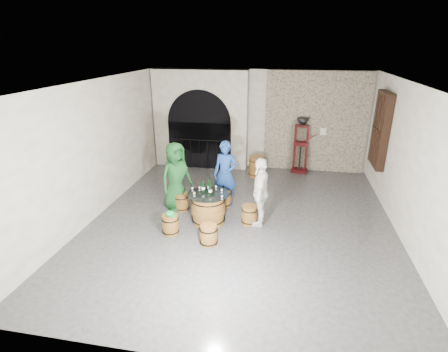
% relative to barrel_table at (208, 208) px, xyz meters
% --- Properties ---
extents(ground, '(8.00, 8.00, 0.00)m').
position_rel_barrel_table_xyz_m(ground, '(0.75, 0.21, -0.37)').
color(ground, '#313133').
rests_on(ground, ground).
extents(wall_back, '(8.00, 0.00, 8.00)m').
position_rel_barrel_table_xyz_m(wall_back, '(0.75, 4.21, 1.23)').
color(wall_back, silver).
rests_on(wall_back, ground).
extents(wall_front, '(8.00, 0.00, 8.00)m').
position_rel_barrel_table_xyz_m(wall_front, '(0.75, -3.79, 1.23)').
color(wall_front, silver).
rests_on(wall_front, ground).
extents(wall_left, '(0.00, 8.00, 8.00)m').
position_rel_barrel_table_xyz_m(wall_left, '(-2.75, 0.21, 1.23)').
color(wall_left, silver).
rests_on(wall_left, ground).
extents(wall_right, '(0.00, 8.00, 8.00)m').
position_rel_barrel_table_xyz_m(wall_right, '(4.25, 0.21, 1.23)').
color(wall_right, silver).
rests_on(wall_right, ground).
extents(ceiling, '(8.00, 8.00, 0.00)m').
position_rel_barrel_table_xyz_m(ceiling, '(0.75, 0.21, 2.83)').
color(ceiling, beige).
rests_on(ceiling, wall_back).
extents(stone_facing_panel, '(3.20, 0.12, 3.18)m').
position_rel_barrel_table_xyz_m(stone_facing_panel, '(2.55, 4.15, 1.23)').
color(stone_facing_panel, '#9F947E').
rests_on(stone_facing_panel, ground).
extents(arched_opening, '(3.10, 0.60, 3.19)m').
position_rel_barrel_table_xyz_m(arched_opening, '(-1.15, 3.95, 1.22)').
color(arched_opening, silver).
rests_on(arched_opening, ground).
extents(shuttered_window, '(0.23, 1.10, 2.00)m').
position_rel_barrel_table_xyz_m(shuttered_window, '(4.13, 2.61, 1.43)').
color(shuttered_window, black).
rests_on(shuttered_window, wall_right).
extents(barrel_table, '(0.96, 0.96, 0.74)m').
position_rel_barrel_table_xyz_m(barrel_table, '(0.00, 0.00, 0.00)').
color(barrel_table, brown).
rests_on(barrel_table, ground).
extents(barrel_stool_left, '(0.38, 0.38, 0.45)m').
position_rel_barrel_table_xyz_m(barrel_stool_left, '(-0.81, 0.52, -0.14)').
color(barrel_stool_left, brown).
rests_on(barrel_stool_left, ground).
extents(barrel_stool_far, '(0.38, 0.38, 0.45)m').
position_rel_barrel_table_xyz_m(barrel_stool_far, '(0.20, 0.94, -0.14)').
color(barrel_stool_far, brown).
rests_on(barrel_stool_far, ground).
extents(barrel_stool_right, '(0.38, 0.38, 0.45)m').
position_rel_barrel_table_xyz_m(barrel_stool_right, '(0.95, 0.13, -0.14)').
color(barrel_stool_right, brown).
rests_on(barrel_stool_right, ground).
extents(barrel_stool_near_right, '(0.38, 0.38, 0.45)m').
position_rel_barrel_table_xyz_m(barrel_stool_near_right, '(0.22, -0.94, -0.14)').
color(barrel_stool_near_right, brown).
rests_on(barrel_stool_near_right, ground).
extents(barrel_stool_near_left, '(0.38, 0.38, 0.45)m').
position_rel_barrel_table_xyz_m(barrel_stool_near_left, '(-0.71, -0.65, -0.14)').
color(barrel_stool_near_left, brown).
rests_on(barrel_stool_near_left, ground).
extents(green_cap, '(0.24, 0.20, 0.11)m').
position_rel_barrel_table_xyz_m(green_cap, '(-0.70, -0.65, 0.13)').
color(green_cap, '#0D8F37').
rests_on(green_cap, barrel_stool_near_left).
extents(person_green, '(0.95, 1.01, 1.74)m').
position_rel_barrel_table_xyz_m(person_green, '(-0.95, 0.61, 0.50)').
color(person_green, '#13441C').
rests_on(person_green, ground).
extents(person_blue, '(0.68, 0.49, 1.71)m').
position_rel_barrel_table_xyz_m(person_blue, '(0.22, 1.02, 0.49)').
color(person_blue, navy).
rests_on(person_blue, ground).
extents(person_white, '(0.42, 0.96, 1.62)m').
position_rel_barrel_table_xyz_m(person_white, '(1.19, 0.16, 0.44)').
color(person_white, white).
rests_on(person_white, ground).
extents(wine_bottle_left, '(0.08, 0.08, 0.32)m').
position_rel_barrel_table_xyz_m(wine_bottle_left, '(-0.13, 0.06, 0.50)').
color(wine_bottle_left, black).
rests_on(wine_bottle_left, barrel_table).
extents(wine_bottle_center, '(0.08, 0.08, 0.32)m').
position_rel_barrel_table_xyz_m(wine_bottle_center, '(0.07, -0.05, 0.50)').
color(wine_bottle_center, black).
rests_on(wine_bottle_center, barrel_table).
extents(wine_bottle_right, '(0.08, 0.08, 0.32)m').
position_rel_barrel_table_xyz_m(wine_bottle_right, '(-0.00, 0.15, 0.50)').
color(wine_bottle_right, black).
rests_on(wine_bottle_right, barrel_table).
extents(tasting_glass_a, '(0.05, 0.05, 0.10)m').
position_rel_barrel_table_xyz_m(tasting_glass_a, '(-0.27, -0.20, 0.42)').
color(tasting_glass_a, '#AB5721').
rests_on(tasting_glass_a, barrel_table).
extents(tasting_glass_b, '(0.05, 0.05, 0.10)m').
position_rel_barrel_table_xyz_m(tasting_glass_b, '(0.30, 0.09, 0.42)').
color(tasting_glass_b, '#AB5721').
rests_on(tasting_glass_b, barrel_table).
extents(tasting_glass_c, '(0.05, 0.05, 0.10)m').
position_rel_barrel_table_xyz_m(tasting_glass_c, '(-0.23, 0.14, 0.42)').
color(tasting_glass_c, '#AB5721').
rests_on(tasting_glass_c, barrel_table).
extents(tasting_glass_d, '(0.05, 0.05, 0.10)m').
position_rel_barrel_table_xyz_m(tasting_glass_d, '(0.13, 0.26, 0.42)').
color(tasting_glass_d, '#AB5721').
rests_on(tasting_glass_d, barrel_table).
extents(tasting_glass_e, '(0.05, 0.05, 0.10)m').
position_rel_barrel_table_xyz_m(tasting_glass_e, '(0.37, -0.24, 0.42)').
color(tasting_glass_e, '#AB5721').
rests_on(tasting_glass_e, barrel_table).
extents(tasting_glass_f, '(0.05, 0.05, 0.10)m').
position_rel_barrel_table_xyz_m(tasting_glass_f, '(-0.39, 0.07, 0.42)').
color(tasting_glass_f, '#AB5721').
rests_on(tasting_glass_f, barrel_table).
extents(side_barrel, '(0.50, 0.50, 0.67)m').
position_rel_barrel_table_xyz_m(side_barrel, '(0.81, 3.22, -0.03)').
color(side_barrel, brown).
rests_on(side_barrel, ground).
extents(corking_press, '(0.74, 0.44, 1.78)m').
position_rel_barrel_table_xyz_m(corking_press, '(2.14, 3.91, 0.67)').
color(corking_press, '#440B0F').
rests_on(corking_press, ground).
extents(control_box, '(0.18, 0.10, 0.22)m').
position_rel_barrel_table_xyz_m(control_box, '(2.80, 4.07, 0.98)').
color(control_box, silver).
rests_on(control_box, wall_back).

